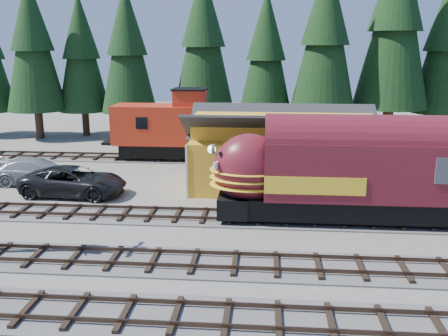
# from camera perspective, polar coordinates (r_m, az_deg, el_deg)

# --- Properties ---
(ground) EXTENTS (120.00, 120.00, 0.00)m
(ground) POSITION_cam_1_polar(r_m,az_deg,el_deg) (23.97, 7.35, -9.18)
(ground) COLOR #6B665B
(ground) RESTS_ON ground
(track_spur) EXTENTS (32.00, 3.20, 0.33)m
(track_spur) POSITION_cam_1_polar(r_m,az_deg,el_deg) (42.04, -7.38, 1.08)
(track_spur) COLOR #4C4947
(track_spur) RESTS_ON ground
(depot) EXTENTS (12.80, 7.00, 5.30)m
(depot) POSITION_cam_1_polar(r_m,az_deg,el_deg) (33.17, 6.80, 2.74)
(depot) COLOR gold
(depot) RESTS_ON ground
(conifer_backdrop) EXTENTS (79.05, 22.77, 16.89)m
(conifer_backdrop) POSITION_cam_1_polar(r_m,az_deg,el_deg) (48.17, 16.44, 13.71)
(conifer_backdrop) COLOR black
(conifer_backdrop) RESTS_ON ground
(locomotive) EXTENTS (16.34, 3.25, 4.44)m
(locomotive) POSITION_cam_1_polar(r_m,az_deg,el_deg) (27.34, 15.02, -0.89)
(locomotive) COLOR black
(locomotive) RESTS_ON ground
(caboose) EXTENTS (10.51, 3.05, 5.46)m
(caboose) POSITION_cam_1_polar(r_m,az_deg,el_deg) (41.21, -5.21, 4.61)
(caboose) COLOR black
(caboose) RESTS_ON ground
(pickup_truck_a) EXTENTS (6.77, 3.40, 1.84)m
(pickup_truck_a) POSITION_cam_1_polar(r_m,az_deg,el_deg) (33.04, -16.81, -1.46)
(pickup_truck_a) COLOR black
(pickup_truck_a) RESTS_ON ground
(pickup_truck_b) EXTENTS (6.23, 2.92, 1.76)m
(pickup_truck_b) POSITION_cam_1_polar(r_m,az_deg,el_deg) (36.57, -20.58, -0.36)
(pickup_truck_b) COLOR #A4A7AC
(pickup_truck_b) RESTS_ON ground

